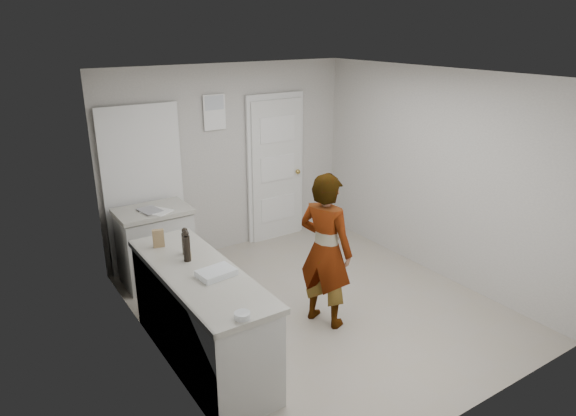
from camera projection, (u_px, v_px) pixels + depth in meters
ground at (316, 306)px, 5.70m from camera, size 4.00×4.00×0.00m
room_shell at (220, 178)px, 6.80m from camera, size 4.00×4.00×4.00m
main_counter at (201, 320)px, 4.65m from camera, size 0.64×1.96×0.93m
side_counter at (156, 248)px, 6.13m from camera, size 0.84×0.61×0.93m
person at (325, 250)px, 5.15m from camera, size 0.58×0.69×1.62m
cake_mix_box at (158, 238)px, 4.93m from camera, size 0.12×0.07×0.18m
spice_jar at (189, 256)px, 4.68m from camera, size 0.05×0.05×0.07m
oil_cruet_a at (185, 241)px, 4.76m from camera, size 0.07×0.07×0.26m
oil_cruet_b at (187, 246)px, 4.61m from camera, size 0.07×0.07×0.30m
baking_dish at (216, 273)px, 4.37m from camera, size 0.33×0.25×0.05m
egg_bowl at (242, 315)px, 3.74m from camera, size 0.12×0.12×0.05m
papers at (157, 211)px, 5.88m from camera, size 0.37×0.39×0.01m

